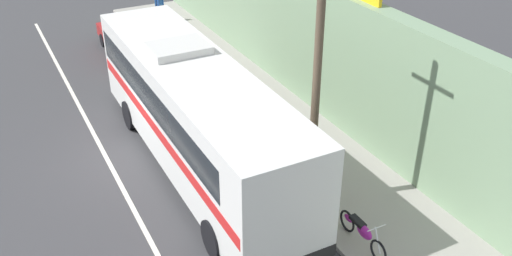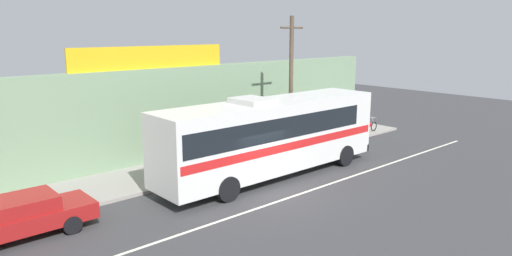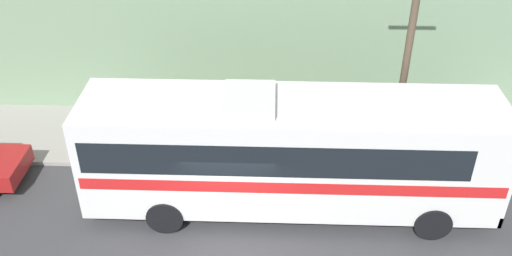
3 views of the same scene
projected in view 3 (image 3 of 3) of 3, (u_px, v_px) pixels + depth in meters
ground_plane at (228, 245)px, 15.56m from camera, size 70.00×70.00×0.00m
sidewalk_slab at (239, 137)px, 19.87m from camera, size 30.00×3.60×0.14m
storefront_facade at (242, 51)px, 20.39m from camera, size 30.00×0.70×4.80m
intercity_bus at (288, 149)px, 15.82m from camera, size 11.62×2.68×3.78m
utility_pole at (407, 59)px, 16.45m from camera, size 1.60×0.22×7.24m
motorcycle_red at (457, 150)px, 18.39m from camera, size 1.94×0.56×0.94m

